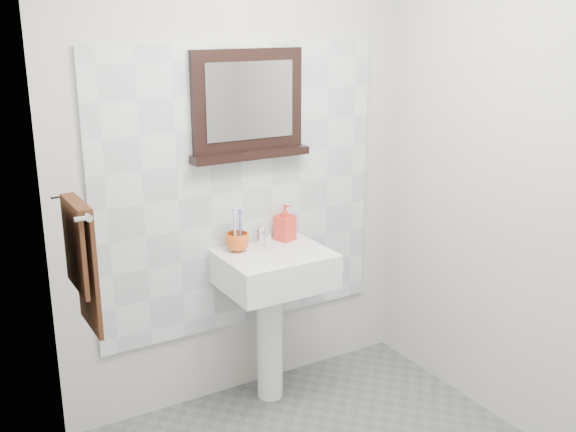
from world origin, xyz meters
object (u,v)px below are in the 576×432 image
object	(u,v)px
toothbrush_cup	(237,242)
hand_towel	(82,256)
framed_mirror	(248,107)
pedestal_sink	(274,285)
soap_dispenser	(285,222)

from	to	relation	value
toothbrush_cup	hand_towel	xyz separation A→B (m)	(-0.86, -0.31, 0.18)
toothbrush_cup	framed_mirror	size ratio (longest dim) A/B	0.19
pedestal_sink	toothbrush_cup	bearing A→B (deg)	145.14
toothbrush_cup	hand_towel	distance (m)	0.93
soap_dispenser	pedestal_sink	bearing A→B (deg)	-153.14
toothbrush_cup	framed_mirror	bearing A→B (deg)	34.93
framed_mirror	soap_dispenser	bearing A→B (deg)	-15.66
toothbrush_cup	framed_mirror	xyz separation A→B (m)	(0.12, 0.08, 0.67)
pedestal_sink	toothbrush_cup	size ratio (longest dim) A/B	7.84
framed_mirror	hand_towel	bearing A→B (deg)	-157.99
framed_mirror	hand_towel	size ratio (longest dim) A/B	1.17
framed_mirror	hand_towel	xyz separation A→B (m)	(-0.97, -0.39, -0.49)
soap_dispenser	toothbrush_cup	bearing A→B (deg)	170.09
pedestal_sink	framed_mirror	world-z (taller)	framed_mirror
framed_mirror	hand_towel	distance (m)	1.16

